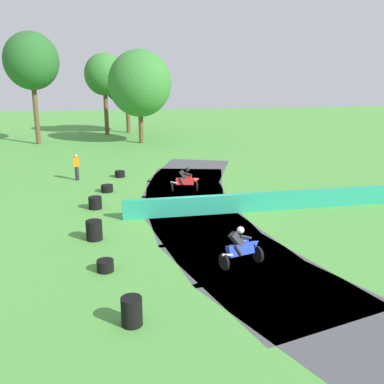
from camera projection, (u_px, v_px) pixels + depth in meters
name	position (u px, v px, depth m)	size (l,w,h in m)	color
ground_plane	(195.00, 215.00, 20.96)	(120.00, 120.00, 0.00)	#4C933D
track_asphalt	(212.00, 214.00, 21.12)	(8.02, 27.72, 0.01)	#47474C
safety_barrier	(292.00, 200.00, 21.79)	(0.30, 16.64, 0.90)	#239375
motorcycle_lead_red	(186.00, 180.00, 24.90)	(1.71, 1.00, 1.43)	black
motorcycle_chase_blue	(242.00, 247.00, 15.46)	(1.67, 1.16, 1.42)	black
tire_stack_near	(120.00, 174.00, 28.38)	(0.65, 0.65, 0.40)	black
tire_stack_mid_a	(107.00, 188.00, 24.90)	(0.67, 0.67, 0.40)	black
tire_stack_mid_b	(95.00, 203.00, 21.83)	(0.65, 0.65, 0.60)	black
tire_stack_far	(94.00, 230.00, 17.78)	(0.65, 0.65, 0.80)	black
tire_stack_extra_a	(105.00, 266.00, 15.01)	(0.58, 0.58, 0.40)	black
tire_stack_extra_b	(132.00, 311.00, 11.78)	(0.57, 0.57, 0.80)	black
track_marshal	(77.00, 167.00, 27.44)	(0.34, 0.24, 1.63)	#232328
tree_far_left	(31.00, 61.00, 39.45)	(4.85, 4.85, 10.02)	brown
tree_far_right	(127.00, 81.00, 47.56)	(4.99, 4.99, 8.16)	brown
tree_mid_rise	(104.00, 75.00, 46.02)	(4.13, 4.13, 8.43)	brown
tree_behind_barrier	(140.00, 84.00, 40.55)	(5.78, 5.78, 8.53)	brown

